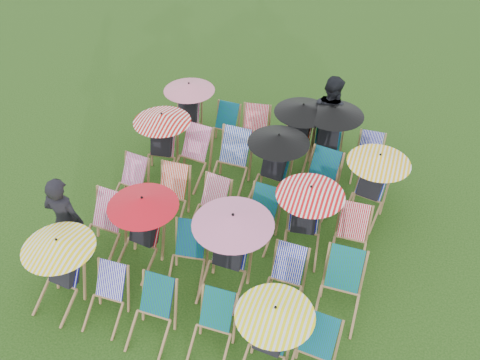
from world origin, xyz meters
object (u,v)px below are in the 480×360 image
(deckchair_0, at_px, (59,271))
(deckchair_5, at_px, (313,357))
(deckchair_29, at_px, (368,159))
(person_rear, at_px, (330,115))
(person_left, at_px, (65,221))

(deckchair_0, bearing_deg, deckchair_5, 6.10)
(deckchair_5, bearing_deg, deckchair_29, 94.26)
(deckchair_0, distance_m, deckchair_29, 6.03)
(deckchair_29, distance_m, person_rear, 1.17)
(deckchair_0, bearing_deg, deckchair_29, 55.89)
(deckchair_0, bearing_deg, person_rear, 66.15)
(person_left, xyz_separation_m, person_rear, (3.32, 4.35, 0.02))
(deckchair_0, relative_size, deckchair_5, 1.44)
(deckchair_5, xyz_separation_m, person_left, (-4.22, 0.79, 0.42))
(deckchair_29, xyz_separation_m, person_left, (-4.24, -3.81, 0.45))
(person_left, height_order, person_rear, person_rear)
(deckchair_0, relative_size, deckchair_29, 1.54)
(deckchair_0, xyz_separation_m, person_left, (-0.35, 0.78, 0.19))
(person_rear, bearing_deg, deckchair_5, 128.45)
(deckchair_0, height_order, person_left, person_left)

